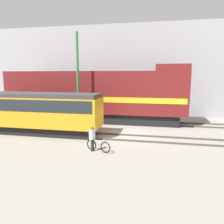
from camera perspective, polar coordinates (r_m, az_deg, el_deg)
name	(u,v)px	position (r m, az deg, el deg)	size (l,w,h in m)	color
ground_plane	(126,135)	(17.48, 3.65, -5.98)	(120.00, 120.00, 0.00)	gray
track_near	(124,137)	(16.54, 3.18, -6.63)	(60.00, 1.50, 0.14)	#47423D
track_far	(132,122)	(21.80, 5.31, -2.65)	(60.00, 1.51, 0.14)	#47423D
building_backdrop	(139,71)	(28.86, 7.18, 10.68)	(41.88, 6.00, 10.49)	#99999E
freight_locomotive	(95,96)	(22.14, -4.51, 4.32)	(18.15, 3.04, 5.66)	black
streetcar	(39,111)	(18.43, -18.56, 0.35)	(10.06, 2.54, 3.29)	black
bicycle	(98,146)	(13.74, -3.59, -8.83)	(1.67, 0.72, 0.77)	black
person	(92,136)	(13.65, -5.20, -6.34)	(0.33, 0.41, 1.58)	#333333
utility_pole_left	(78,81)	(19.69, -8.90, 8.03)	(0.22, 0.22, 8.36)	#2D7238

